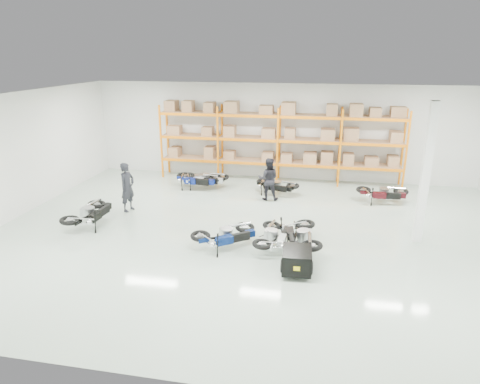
% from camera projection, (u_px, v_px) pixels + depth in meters
% --- Properties ---
extents(room, '(18.00, 18.00, 18.00)m').
position_uv_depth(room, '(258.00, 170.00, 13.73)').
color(room, '#A5B8A6').
rests_on(room, ground).
extents(pallet_rack, '(11.28, 0.98, 3.62)m').
position_uv_depth(pallet_rack, '(279.00, 134.00, 19.75)').
color(pallet_rack, orange).
rests_on(pallet_rack, ground).
extents(structural_column, '(0.25, 0.25, 4.50)m').
position_uv_depth(structural_column, '(426.00, 174.00, 13.26)').
color(structural_column, white).
rests_on(structural_column, ground).
extents(moto_blue_centre, '(2.03, 1.84, 1.20)m').
position_uv_depth(moto_blue_centre, '(226.00, 231.00, 13.27)').
color(moto_blue_centre, '#071848').
rests_on(moto_blue_centre, ground).
extents(moto_silver_left, '(1.00, 1.83, 1.15)m').
position_uv_depth(moto_silver_left, '(274.00, 232.00, 13.24)').
color(moto_silver_left, silver).
rests_on(moto_silver_left, ground).
extents(moto_black_far_left, '(1.08, 2.01, 1.27)m').
position_uv_depth(moto_black_far_left, '(90.00, 210.00, 14.97)').
color(moto_black_far_left, black).
rests_on(moto_black_far_left, ground).
extents(moto_touring_right, '(1.27, 2.07, 1.26)m').
position_uv_depth(moto_touring_right, '(300.00, 231.00, 13.19)').
color(moto_touring_right, black).
rests_on(moto_touring_right, ground).
extents(trailer, '(0.89, 1.69, 0.70)m').
position_uv_depth(trailer, '(297.00, 260.00, 11.76)').
color(trailer, black).
rests_on(trailer, ground).
extents(moto_back_a, '(1.98, 1.16, 1.22)m').
position_uv_depth(moto_back_a, '(197.00, 176.00, 19.08)').
color(moto_back_a, navy).
rests_on(moto_back_a, ground).
extents(moto_back_b, '(1.93, 1.05, 1.21)m').
position_uv_depth(moto_back_b, '(204.00, 176.00, 19.17)').
color(moto_back_b, '#A2A5AB').
rests_on(moto_back_b, ground).
extents(moto_back_c, '(1.85, 1.28, 1.09)m').
position_uv_depth(moto_back_c, '(276.00, 183.00, 18.33)').
color(moto_back_c, black).
rests_on(moto_back_c, ground).
extents(moto_back_d, '(1.82, 0.96, 1.15)m').
position_uv_depth(moto_back_d, '(383.00, 190.00, 17.29)').
color(moto_back_d, '#3E0C12').
rests_on(moto_back_d, ground).
extents(person_left, '(0.62, 0.79, 1.90)m').
position_uv_depth(person_left, '(127.00, 187.00, 16.32)').
color(person_left, black).
rests_on(person_left, ground).
extents(person_back, '(0.91, 0.74, 1.77)m').
position_uv_depth(person_back, '(268.00, 179.00, 17.58)').
color(person_back, black).
rests_on(person_back, ground).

